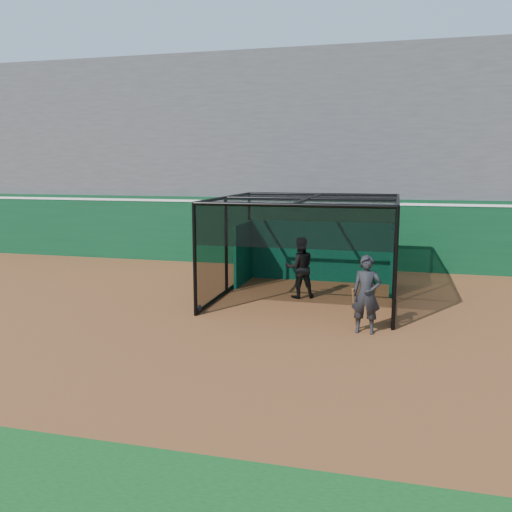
# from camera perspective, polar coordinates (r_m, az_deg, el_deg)

# --- Properties ---
(ground) EXTENTS (120.00, 120.00, 0.00)m
(ground) POSITION_cam_1_polar(r_m,az_deg,el_deg) (12.05, -2.66, -8.08)
(ground) COLOR brown
(ground) RESTS_ON ground
(outfield_wall) EXTENTS (50.00, 0.50, 2.50)m
(outfield_wall) POSITION_cam_1_polar(r_m,az_deg,el_deg) (19.91, 4.56, 2.63)
(outfield_wall) COLOR #0A3A1D
(outfield_wall) RESTS_ON ground
(grandstand) EXTENTS (50.00, 7.85, 8.95)m
(grandstand) POSITION_cam_1_polar(r_m,az_deg,el_deg) (23.52, 6.29, 11.40)
(grandstand) COLOR #4C4C4F
(grandstand) RESTS_ON ground
(batting_cage) EXTENTS (4.80, 5.11, 2.76)m
(batting_cage) POSITION_cam_1_polar(r_m,az_deg,el_deg) (14.98, 5.47, 0.74)
(batting_cage) COLOR black
(batting_cage) RESTS_ON ground
(batter) EXTENTS (1.01, 0.92, 1.70)m
(batter) POSITION_cam_1_polar(r_m,az_deg,el_deg) (15.09, 4.63, -1.22)
(batter) COLOR black
(batter) RESTS_ON ground
(on_deck_player) EXTENTS (0.64, 0.43, 1.73)m
(on_deck_player) POSITION_cam_1_polar(r_m,az_deg,el_deg) (12.06, 11.53, -4.00)
(on_deck_player) COLOR black
(on_deck_player) RESTS_ON ground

